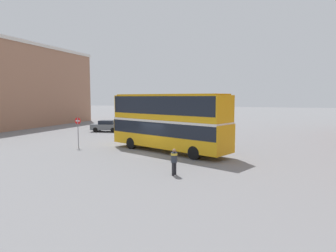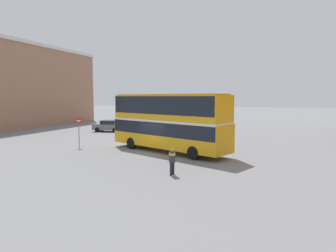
{
  "view_description": "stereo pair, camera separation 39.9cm",
  "coord_description": "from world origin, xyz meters",
  "px_view_note": "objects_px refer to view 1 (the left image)",
  "views": [
    {
      "loc": [
        9.44,
        -23.19,
        4.74
      ],
      "look_at": [
        1.19,
        1.02,
        2.24
      ],
      "focal_mm": 32.0,
      "sensor_mm": 36.0,
      "label": 1
    },
    {
      "loc": [
        9.82,
        -23.05,
        4.74
      ],
      "look_at": [
        1.19,
        1.02,
        2.24
      ],
      "focal_mm": 32.0,
      "sensor_mm": 36.0,
      "label": 2
    }
  ],
  "objects_px": {
    "parked_car_kerb_far": "(106,126)",
    "no_entry_sign": "(78,127)",
    "pedestrian_foreground": "(174,159)",
    "parked_car_kerb_near": "(177,130)",
    "double_decker_bus": "(168,119)"
  },
  "relations": [
    {
      "from": "parked_car_kerb_far",
      "to": "no_entry_sign",
      "type": "xyz_separation_m",
      "value": [
        4.11,
        -12.11,
        1.1
      ]
    },
    {
      "from": "pedestrian_foreground",
      "to": "no_entry_sign",
      "type": "height_order",
      "value": "no_entry_sign"
    },
    {
      "from": "pedestrian_foreground",
      "to": "parked_car_kerb_near",
      "type": "relative_size",
      "value": 0.36
    },
    {
      "from": "parked_car_kerb_near",
      "to": "parked_car_kerb_far",
      "type": "bearing_deg",
      "value": 164.22
    },
    {
      "from": "parked_car_kerb_far",
      "to": "no_entry_sign",
      "type": "relative_size",
      "value": 1.51
    },
    {
      "from": "pedestrian_foreground",
      "to": "parked_car_kerb_near",
      "type": "height_order",
      "value": "parked_car_kerb_near"
    },
    {
      "from": "no_entry_sign",
      "to": "parked_car_kerb_far",
      "type": "bearing_deg",
      "value": 108.74
    },
    {
      "from": "parked_car_kerb_near",
      "to": "parked_car_kerb_far",
      "type": "relative_size",
      "value": 1.07
    },
    {
      "from": "parked_car_kerb_near",
      "to": "no_entry_sign",
      "type": "relative_size",
      "value": 1.61
    },
    {
      "from": "no_entry_sign",
      "to": "parked_car_kerb_near",
      "type": "bearing_deg",
      "value": 56.92
    },
    {
      "from": "no_entry_sign",
      "to": "double_decker_bus",
      "type": "bearing_deg",
      "value": 4.05
    },
    {
      "from": "pedestrian_foreground",
      "to": "parked_car_kerb_far",
      "type": "bearing_deg",
      "value": -35.47
    },
    {
      "from": "pedestrian_foreground",
      "to": "no_entry_sign",
      "type": "distance_m",
      "value": 13.37
    },
    {
      "from": "pedestrian_foreground",
      "to": "parked_car_kerb_near",
      "type": "distance_m",
      "value": 17.5
    },
    {
      "from": "pedestrian_foreground",
      "to": "no_entry_sign",
      "type": "relative_size",
      "value": 0.58
    }
  ]
}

